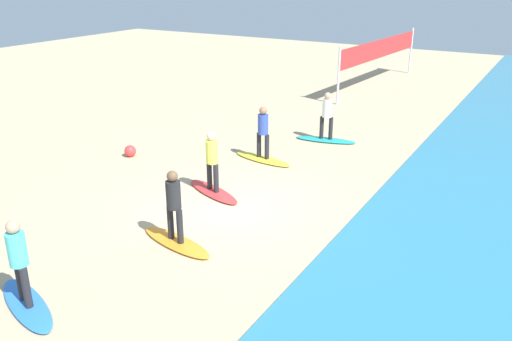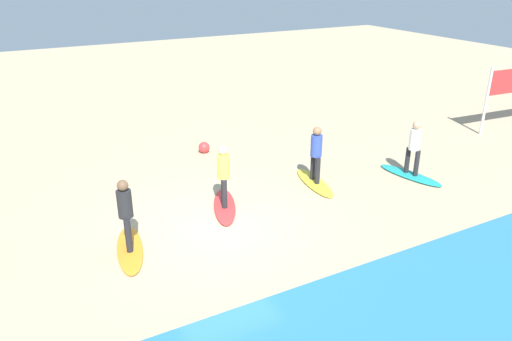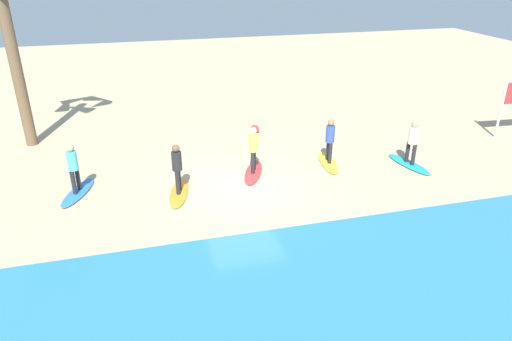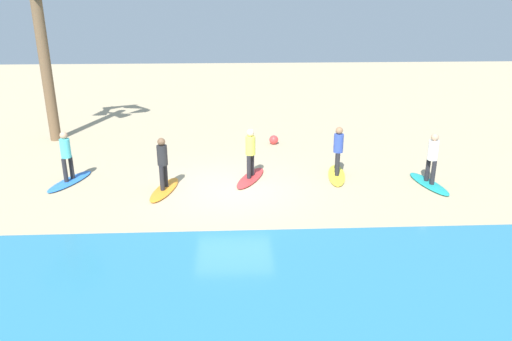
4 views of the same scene
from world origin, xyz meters
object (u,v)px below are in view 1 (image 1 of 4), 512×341
surfboard_red (213,191)px  surfboard_blue (27,305)px  volleyball_net (380,51)px  surfer_yellow (263,129)px  surfboard_orange (176,242)px  beach_ball (130,151)px  surfer_orange (174,201)px  surfer_red (212,157)px  surfboard_yellow (263,159)px  surfer_teal (327,112)px  surfer_blue (18,256)px  surfboard_teal (326,140)px

surfboard_red → surfboard_blue: same height
surfboard_blue → volleyball_net: volleyball_net is taller
surfer_yellow → surfboard_red: bearing=2.3°
surfer_yellow → volleyball_net: size_ratio=0.18×
surfboard_orange → volleyball_net: 18.29m
surfboard_orange → volleyball_net: volleyball_net is taller
surfboard_red → beach_ball: beach_ball is taller
surfer_orange → surfboard_red: bearing=-161.9°
surfer_red → volleyball_net: 15.44m
surfboard_yellow → beach_ball: bearing=-145.3°
surfer_teal → surfboard_yellow: bearing=-18.1°
surfer_yellow → surfer_blue: 8.88m
surfboard_teal → surfboard_blue: 11.73m
surfboard_teal → surfer_orange: 8.56m
surfer_red → surfboard_blue: size_ratio=0.78×
surfboard_teal → surfboard_blue: size_ratio=1.00×
surfer_red → surfboard_blue: 6.03m
surfboard_teal → surfer_teal: surfer_teal is taller
volleyball_net → surfboard_orange: bearing=4.4°
surfboard_red → surfboard_orange: size_ratio=1.00×
surfboard_teal → surfer_orange: surfer_orange is taller
surfboard_yellow → surfboard_orange: 5.76m
volleyball_net → beach_ball: 14.81m
surfboard_blue → beach_ball: 8.11m
surfboard_teal → surfboard_red: bearing=-108.9°
surfer_teal → surfer_red: (5.76, -0.80, 0.00)m
surfboard_yellow → surfer_yellow: (0.00, 0.00, 0.99)m
surfboard_teal → surfer_teal: size_ratio=1.28×
surfboard_yellow → surfer_red: size_ratio=1.28×
surfboard_yellow → surfer_orange: bearing=-70.4°
surfer_orange → volleyball_net: (-18.16, -1.40, 0.75)m
surfboard_blue → volleyball_net: size_ratio=0.23×
surfboard_orange → surfer_blue: size_ratio=1.28×
surfboard_teal → surfboard_yellow: (2.83, -0.92, 0.00)m
surfboard_orange → beach_ball: bearing=154.3°
surfer_yellow → surfer_teal: bearing=161.9°
surfer_red → surfboard_orange: size_ratio=0.78×
surfer_red → surfer_orange: (2.74, 0.90, 0.00)m
surfer_red → surfboard_orange: bearing=18.1°
surfboard_red → surfer_yellow: bearing=114.4°
surfboard_red → surfer_orange: (2.74, 0.90, 0.99)m
surfboard_blue → surfer_blue: surfer_blue is taller
surfboard_teal → surfer_yellow: size_ratio=1.28×
surfboard_orange → surfer_orange: 0.99m
volleyball_net → beach_ball: (14.31, -3.47, -1.60)m
surfboard_red → surfer_blue: (5.94, 0.02, 0.99)m
surfer_yellow → surfer_orange: bearing=10.1°
surfboard_red → surfer_teal: bearing=104.2°
surfer_yellow → beach_ball: surfer_yellow is taller
surfer_red → volleyball_net: size_ratio=0.18×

